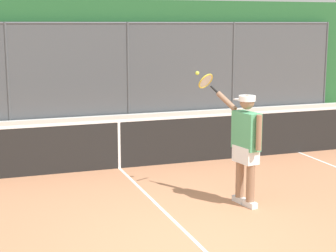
{
  "coord_description": "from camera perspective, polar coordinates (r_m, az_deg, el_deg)",
  "views": [
    {
      "loc": [
        2.59,
        6.24,
        2.78
      ],
      "look_at": [
        -0.52,
        -2.59,
        1.05
      ],
      "focal_mm": 59.43,
      "sensor_mm": 36.0,
      "label": 1
    }
  ],
  "objects": [
    {
      "name": "tennis_player",
      "position": [
        8.57,
        7.91,
        -1.5
      ],
      "size": [
        0.65,
        1.36,
        2.01
      ],
      "rotation": [
        0.0,
        0.0,
        -1.4
      ],
      "color": "silver",
      "rests_on": "ground"
    },
    {
      "name": "fence_backdrop",
      "position": [
        16.6,
        -10.44,
        6.64
      ],
      "size": [
        20.0,
        1.37,
        3.47
      ],
      "color": "#474C51",
      "rests_on": "ground"
    },
    {
      "name": "ground_plane",
      "position": [
        7.3,
        2.98,
        -11.92
      ],
      "size": [
        60.0,
        60.0,
        0.0
      ],
      "primitive_type": "plane",
      "color": "#B27551"
    },
    {
      "name": "tennis_net",
      "position": [
        10.79,
        -5.05,
        -1.79
      ],
      "size": [
        10.46,
        0.09,
        1.07
      ],
      "color": "#2D2D2D",
      "rests_on": "ground"
    }
  ]
}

